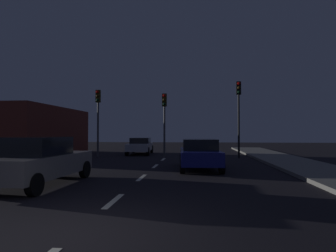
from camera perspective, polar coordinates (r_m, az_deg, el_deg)
The scene contains 12 objects.
ground_plane at distance 11.90m, azimuth -4.76°, elevation -9.79°, with size 80.00×80.00×0.00m, color black.
lane_stripe_second at distance 7.68m, azimuth -10.77°, elevation -14.46°, with size 0.16×1.60×0.01m, color silver.
lane_stripe_third at distance 11.31m, azimuth -5.30°, elevation -10.21°, with size 0.16×1.60×0.01m, color silver.
lane_stripe_fourth at distance 15.03m, azimuth -2.57°, elevation -8.00°, with size 0.16×1.60×0.01m, color silver.
lane_stripe_fifth at distance 18.78m, azimuth -0.95°, elevation -6.66°, with size 0.16×1.60×0.01m, color silver.
traffic_signal_left at distance 21.25m, azimuth -13.80°, elevation 3.14°, with size 0.32×0.38×4.84m.
traffic_signal_center at distance 20.17m, azimuth -0.73°, elevation 2.73°, with size 0.32×0.38×4.51m.
traffic_signal_right at distance 20.31m, azimuth 13.92°, elevation 4.15°, with size 0.32×0.38×5.28m.
car_stopped_ahead at distance 13.88m, azimuth 6.28°, elevation -5.50°, with size 2.10×4.49×1.44m.
car_adjacent_lane at distance 10.57m, azimuth -24.47°, elevation -6.34°, with size 2.13×4.47×1.61m.
car_oncoming_far at distance 23.49m, azimuth -5.56°, elevation -3.90°, with size 2.05×4.45×1.33m.
storefront_left at distance 24.78m, azimuth -25.69°, elevation -0.97°, with size 5.46×9.88×3.70m, color maroon.
Camera 1 is at (2.08, -4.58, 1.75)m, focal length 30.54 mm.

